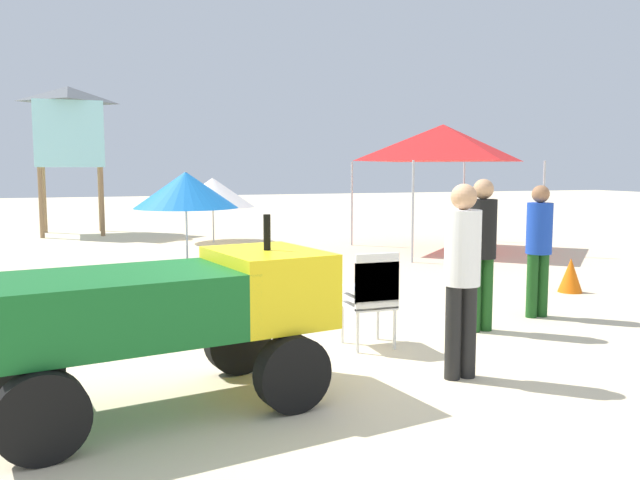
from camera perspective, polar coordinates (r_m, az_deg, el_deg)
The scene contains 13 objects.
ground at distance 6.24m, azimuth -0.38°, elevation -11.29°, with size 80.00×80.00×0.00m, color beige.
utility_cart at distance 5.27m, azimuth -12.57°, elevation -5.89°, with size 2.72×1.67×1.50m.
stacked_plastic_chairs at distance 6.87m, azimuth 4.53°, elevation -4.49°, with size 0.48×0.48×1.02m.
surfboard_pile at distance 9.04m, azimuth -23.42°, elevation -4.74°, with size 2.57×0.83×0.48m.
lifeguard_near_left at distance 5.95m, azimuth 12.24°, elevation -2.32°, with size 0.32×0.32×1.75m.
lifeguard_near_center at distance 8.69m, azimuth 18.47°, elevation -0.16°, with size 0.32×0.32×1.67m.
lifeguard_near_right at distance 7.74m, azimuth 13.89°, elevation -0.33°, with size 0.32×0.32×1.76m.
popup_canopy at distance 15.32m, azimuth 10.61°, elevation 8.28°, with size 3.20×3.20×2.87m.
lifeguard_tower at distance 20.01m, azimuth -20.94°, elevation 9.17°, with size 1.98×1.98×4.16m.
beach_umbrella_left at distance 13.00m, azimuth -11.57°, elevation 4.28°, with size 2.01×2.01×1.82m.
beach_umbrella_mid at distance 16.90m, azimuth -9.29°, elevation 4.10°, with size 2.11×2.11×1.64m.
traffic_cone_near at distance 10.70m, azimuth 20.92°, elevation -2.87°, with size 0.37×0.37×0.52m, color orange.
traffic_cone_far at distance 10.50m, azimuth -3.81°, elevation -2.73°, with size 0.34×0.34×0.49m, color orange.
Camera 1 is at (-1.98, -5.61, 1.88)m, focal length 36.86 mm.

